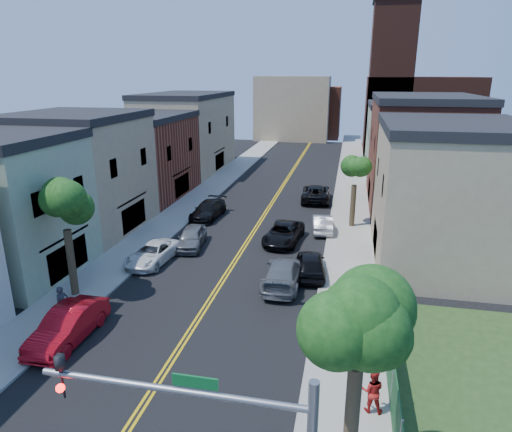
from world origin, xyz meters
The scene contains 28 objects.
sidewalk_left centered at (-7.90, 40.00, 0.07)m, with size 3.20×100.00×0.15m, color gray.
sidewalk_right centered at (7.90, 40.00, 0.07)m, with size 3.20×100.00×0.15m, color gray.
curb_left centered at (-6.15, 40.00, 0.07)m, with size 0.30×100.00×0.15m, color gray.
curb_right centered at (6.15, 40.00, 0.07)m, with size 0.30×100.00×0.15m, color gray.
bldg_left_tan_near centered at (-14.00, 25.00, 4.50)m, with size 9.00×10.00×9.00m, color #998466.
bldg_left_brick centered at (-14.00, 36.00, 4.00)m, with size 9.00×12.00×8.00m, color brown.
bldg_left_tan_far centered at (-14.00, 50.00, 4.75)m, with size 9.00×16.00×9.50m, color #998466.
bldg_right_tan centered at (14.00, 24.00, 4.50)m, with size 9.00×12.00×9.00m, color #998466.
bldg_right_brick centered at (14.00, 38.00, 5.00)m, with size 9.00×14.00×10.00m, color brown.
bldg_right_palegrn centered at (14.00, 52.00, 4.25)m, with size 9.00×12.00×8.50m, color gray.
church centered at (16.33, 67.07, 7.24)m, with size 16.20×14.20×22.60m.
backdrop_left centered at (-4.00, 82.00, 6.00)m, with size 14.00×8.00×12.00m, color #998466.
backdrop_center centered at (0.00, 86.00, 5.00)m, with size 10.00×8.00×10.00m, color brown.
fence_right centered at (9.50, 9.50, 1.10)m, with size 0.04×15.00×1.90m, color #143F1E.
tree_left_mid centered at (-7.88, 14.01, 6.58)m, with size 5.20×5.20×9.29m.
tree_right_corner centered at (7.93, 4.01, 7.31)m, with size 5.80×5.80×10.35m.
tree_right_far centered at (7.92, 30.01, 5.76)m, with size 4.40×4.40×8.03m.
red_sedan centered at (-5.50, 9.77, 0.82)m, with size 1.74×5.00×1.65m, color #A90B16.
white_pickup centered at (-5.50, 19.51, 0.68)m, with size 2.26×4.90×1.36m, color white.
grey_car_left centered at (-3.85, 22.86, 0.76)m, with size 1.80×4.46×1.52m, color #5A5D62.
black_car_left centered at (-4.80, 29.94, 0.75)m, with size 2.11×5.18×1.50m, color black.
grey_car_right centered at (3.80, 17.92, 0.80)m, with size 2.23×5.49×1.59m, color #595B60.
black_car_right centered at (5.35, 19.73, 0.77)m, with size 1.81×4.51×1.54m, color black.
silver_car_right centered at (5.50, 28.40, 0.71)m, with size 1.49×4.29×1.41m, color #ABACB2.
dark_car_right_far centered at (4.23, 37.75, 0.83)m, with size 2.75×5.95×1.65m, color black.
black_suv_lane centered at (2.76, 25.24, 0.73)m, with size 2.43×5.28×1.47m, color black.
pedestrian_left centered at (-6.70, 11.16, 1.11)m, with size 0.70×0.46×1.92m, color #2A2932.
pedestrian_right centered at (8.75, 7.65, 1.06)m, with size 0.88×0.69×1.81m, color #B31D1B.
Camera 1 is at (7.35, -7.18, 12.48)m, focal length 31.64 mm.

